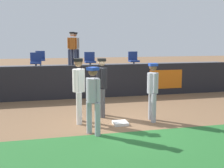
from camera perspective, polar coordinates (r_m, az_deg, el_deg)
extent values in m
plane|color=brown|center=(8.14, 0.75, -7.89)|extent=(60.00, 60.00, 0.00)
cube|color=#26662B|center=(6.10, 6.10, -13.76)|extent=(18.00, 2.80, 0.01)
cube|color=white|center=(7.99, 1.69, -7.90)|extent=(0.40, 0.40, 0.08)
cylinder|color=white|center=(8.29, -6.62, -4.40)|extent=(0.15, 0.15, 0.91)
cylinder|color=white|center=(7.97, -6.68, -4.94)|extent=(0.15, 0.15, 0.91)
cylinder|color=white|center=(7.98, -6.75, 0.73)|extent=(0.40, 0.40, 0.64)
sphere|color=#8C6647|center=(7.93, -6.82, 4.30)|extent=(0.24, 0.24, 0.24)
cube|color=black|center=(7.92, -6.83, 4.86)|extent=(0.28, 0.28, 0.08)
cylinder|color=white|center=(8.19, -6.71, 1.08)|extent=(0.09, 0.09, 0.60)
cylinder|color=white|center=(7.77, -6.79, 0.66)|extent=(0.09, 0.09, 0.60)
ellipsoid|color=brown|center=(8.23, -5.97, -0.69)|extent=(0.15, 0.22, 0.28)
cylinder|color=#9EA3AD|center=(7.20, -4.63, -6.70)|extent=(0.14, 0.14, 0.83)
cylinder|color=#9EA3AD|center=(6.99, -2.93, -7.17)|extent=(0.14, 0.14, 0.83)
cylinder|color=#9EA3AD|center=(6.93, -3.86, -1.27)|extent=(0.45, 0.45, 0.59)
sphere|color=brown|center=(6.87, -3.90, 2.51)|extent=(0.22, 0.22, 0.22)
cube|color=#193899|center=(6.86, -3.90, 3.10)|extent=(0.32, 0.32, 0.08)
cylinder|color=#9EA3AD|center=(7.07, -4.95, -0.93)|extent=(0.09, 0.09, 0.55)
cylinder|color=#9EA3AD|center=(6.79, -2.72, -1.31)|extent=(0.09, 0.09, 0.55)
cylinder|color=#9EA3AD|center=(8.47, 7.83, -4.39)|extent=(0.14, 0.14, 0.83)
cylinder|color=#9EA3AD|center=(8.19, 8.42, -4.86)|extent=(0.14, 0.14, 0.83)
cylinder|color=#9EA3AD|center=(8.19, 8.23, 0.20)|extent=(0.35, 0.35, 0.59)
sphere|color=brown|center=(8.14, 8.30, 3.39)|extent=(0.22, 0.22, 0.22)
cube|color=#193899|center=(8.13, 8.31, 3.89)|extent=(0.25, 0.25, 0.08)
cylinder|color=#9EA3AD|center=(8.38, 7.85, 0.53)|extent=(0.09, 0.09, 0.55)
cylinder|color=#9EA3AD|center=(8.01, 8.63, 0.13)|extent=(0.09, 0.09, 0.55)
cylinder|color=#4C4C51|center=(8.90, -2.18, -3.48)|extent=(0.15, 0.15, 0.88)
cylinder|color=#4C4C51|center=(8.59, -1.91, -3.94)|extent=(0.15, 0.15, 0.88)
cylinder|color=black|center=(8.62, -2.08, 1.19)|extent=(0.37, 0.37, 0.62)
sphere|color=beige|center=(8.56, -2.10, 4.42)|extent=(0.23, 0.23, 0.23)
cube|color=black|center=(8.56, -2.10, 4.92)|extent=(0.26, 0.26, 0.08)
cylinder|color=black|center=(8.82, -2.25, 1.50)|extent=(0.09, 0.09, 0.58)
cylinder|color=black|center=(8.41, -1.90, 1.14)|extent=(0.09, 0.09, 0.58)
cube|color=black|center=(11.58, -3.81, 0.55)|extent=(18.00, 0.24, 1.35)
cube|color=orange|center=(12.38, 10.82, 0.95)|extent=(1.50, 0.02, 0.81)
cube|color=#59595E|center=(14.12, -5.56, 1.26)|extent=(18.00, 4.80, 0.97)
cylinder|color=#4C4C51|center=(14.51, -14.24, 3.95)|extent=(0.08, 0.08, 0.40)
cube|color=navy|center=(14.50, -14.27, 4.73)|extent=(0.46, 0.44, 0.08)
cube|color=navy|center=(14.67, -14.29, 5.72)|extent=(0.46, 0.06, 0.40)
cylinder|color=#4C4C51|center=(12.72, -15.09, 3.25)|extent=(0.08, 0.08, 0.40)
cube|color=navy|center=(12.71, -15.13, 4.15)|extent=(0.47, 0.44, 0.08)
cube|color=navy|center=(12.88, -15.15, 5.28)|extent=(0.47, 0.06, 0.40)
cylinder|color=#4C4C51|center=(12.88, -4.42, 3.60)|extent=(0.08, 0.08, 0.40)
cube|color=navy|center=(12.86, -4.43, 4.48)|extent=(0.47, 0.44, 0.08)
cube|color=navy|center=(13.03, -4.58, 5.60)|extent=(0.47, 0.06, 0.40)
cylinder|color=#4C4C51|center=(13.36, 4.44, 3.79)|extent=(0.08, 0.08, 0.40)
cube|color=navy|center=(13.35, 4.45, 4.64)|extent=(0.44, 0.44, 0.08)
cube|color=navy|center=(13.51, 4.21, 5.72)|extent=(0.44, 0.06, 0.40)
cylinder|color=#33384C|center=(15.37, -7.41, 5.31)|extent=(0.15, 0.15, 0.89)
cylinder|color=#33384C|center=(15.30, -8.60, 5.27)|extent=(0.15, 0.15, 0.89)
cylinder|color=#BF5919|center=(15.31, -8.06, 8.11)|extent=(0.37, 0.37, 0.62)
sphere|color=tan|center=(15.31, -8.10, 9.94)|extent=(0.23, 0.23, 0.23)
cube|color=black|center=(15.31, -8.11, 10.22)|extent=(0.27, 0.27, 0.08)
cylinder|color=#BF5919|center=(15.35, -7.30, 8.21)|extent=(0.09, 0.09, 0.58)
cylinder|color=#BF5919|center=(15.27, -8.84, 8.17)|extent=(0.09, 0.09, 0.58)
cylinder|color=#33384C|center=(15.63, -6.90, 5.37)|extent=(0.15, 0.15, 0.88)
cylinder|color=#33384C|center=(15.52, -8.01, 5.32)|extent=(0.15, 0.15, 0.88)
cylinder|color=#A5998C|center=(15.54, -7.51, 8.10)|extent=(0.41, 0.41, 0.62)
sphere|color=#8C6647|center=(15.55, -7.54, 9.88)|extent=(0.23, 0.23, 0.23)
cube|color=black|center=(15.55, -7.55, 10.16)|extent=(0.29, 0.29, 0.08)
cylinder|color=#A5998C|center=(15.61, -6.79, 8.19)|extent=(0.09, 0.09, 0.58)
cylinder|color=#A5998C|center=(15.48, -8.23, 8.15)|extent=(0.09, 0.09, 0.58)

